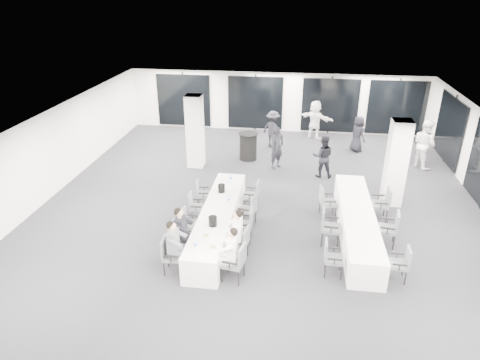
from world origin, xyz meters
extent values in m
cube|color=#242429|center=(0.00, 0.00, -0.01)|extent=(14.00, 16.00, 0.02)
cube|color=silver|center=(0.00, 0.00, 2.81)|extent=(14.00, 16.00, 0.02)
cube|color=white|center=(-7.01, 0.00, 1.40)|extent=(0.02, 16.00, 2.80)
cube|color=white|center=(0.00, 8.01, 1.40)|extent=(14.00, 0.02, 2.80)
cube|color=black|center=(0.00, 7.94, 1.35)|extent=(13.60, 0.06, 2.50)
cube|color=silver|center=(-2.80, 3.20, 1.40)|extent=(0.60, 0.60, 2.80)
cube|color=silver|center=(4.20, 1.00, 1.40)|extent=(0.60, 0.60, 2.80)
cube|color=white|center=(-1.03, -1.59, 0.38)|extent=(0.90, 5.00, 0.75)
cube|color=white|center=(2.87, -1.16, 0.38)|extent=(0.90, 5.00, 0.75)
cylinder|color=black|center=(-0.86, 4.13, 0.55)|extent=(0.70, 0.70, 1.09)
cylinder|color=black|center=(-0.86, 4.13, 1.09)|extent=(0.80, 0.80, 0.02)
cube|color=#494C50|center=(-1.78, -3.54, 0.45)|extent=(0.48, 0.50, 0.08)
cube|color=#494C50|center=(-2.00, -3.55, 0.72)|extent=(0.08, 0.46, 0.46)
cylinder|color=black|center=(-1.99, -3.35, 0.20)|extent=(0.04, 0.04, 0.41)
cylinder|color=black|center=(-1.97, -3.75, 0.20)|extent=(0.04, 0.04, 0.41)
cylinder|color=black|center=(-1.59, -3.33, 0.20)|extent=(0.04, 0.04, 0.41)
cylinder|color=black|center=(-1.57, -3.73, 0.20)|extent=(0.04, 0.04, 0.41)
cube|color=black|center=(-1.79, -3.29, 0.62)|extent=(0.34, 0.06, 0.04)
cube|color=black|center=(-1.76, -3.79, 0.62)|extent=(0.34, 0.06, 0.04)
cube|color=#494C50|center=(-1.78, -2.89, 0.47)|extent=(0.58, 0.60, 0.08)
cube|color=#494C50|center=(-2.00, -2.84, 0.75)|extent=(0.17, 0.48, 0.48)
cylinder|color=black|center=(-1.94, -2.64, 0.21)|extent=(0.04, 0.04, 0.43)
cylinder|color=black|center=(-2.03, -3.05, 0.21)|extent=(0.04, 0.04, 0.43)
cylinder|color=black|center=(-1.53, -2.73, 0.21)|extent=(0.04, 0.04, 0.43)
cylinder|color=black|center=(-1.62, -3.14, 0.21)|extent=(0.04, 0.04, 0.43)
cube|color=black|center=(-1.72, -2.63, 0.65)|extent=(0.36, 0.12, 0.04)
cube|color=black|center=(-1.83, -3.14, 0.65)|extent=(0.36, 0.12, 0.04)
cube|color=#494C50|center=(-1.78, -1.91, 0.41)|extent=(0.47, 0.48, 0.07)
cube|color=#494C50|center=(-1.97, -1.88, 0.65)|extent=(0.11, 0.42, 0.42)
cylinder|color=black|center=(-1.93, -1.70, 0.19)|extent=(0.03, 0.03, 0.37)
cylinder|color=black|center=(-1.98, -2.06, 0.19)|extent=(0.03, 0.03, 0.37)
cylinder|color=black|center=(-1.57, -1.75, 0.19)|extent=(0.03, 0.03, 0.37)
cylinder|color=black|center=(-1.62, -2.11, 0.19)|extent=(0.03, 0.03, 0.37)
cube|color=black|center=(-1.75, -1.68, 0.56)|extent=(0.31, 0.08, 0.04)
cube|color=black|center=(-1.81, -2.13, 0.56)|extent=(0.31, 0.08, 0.04)
cube|color=#494C50|center=(-1.78, -0.97, 0.42)|extent=(0.46, 0.48, 0.07)
cube|color=#494C50|center=(-1.98, -0.98, 0.67)|extent=(0.09, 0.43, 0.43)
cylinder|color=black|center=(-1.98, -0.80, 0.19)|extent=(0.03, 0.03, 0.38)
cylinder|color=black|center=(-1.95, -1.17, 0.19)|extent=(0.03, 0.03, 0.38)
cylinder|color=black|center=(-1.60, -0.77, 0.19)|extent=(0.03, 0.03, 0.38)
cylinder|color=black|center=(-1.58, -1.14, 0.19)|extent=(0.03, 0.03, 0.38)
cube|color=black|center=(-1.79, -0.73, 0.58)|extent=(0.32, 0.06, 0.04)
cube|color=black|center=(-1.76, -1.20, 0.58)|extent=(0.32, 0.06, 0.04)
cube|color=#494C50|center=(-1.78, -0.07, 0.41)|extent=(0.48, 0.50, 0.07)
cube|color=#494C50|center=(-1.97, -0.10, 0.66)|extent=(0.12, 0.42, 0.42)
cylinder|color=black|center=(-1.99, 0.08, 0.19)|extent=(0.03, 0.03, 0.37)
cylinder|color=black|center=(-1.93, -0.28, 0.19)|extent=(0.03, 0.03, 0.37)
cylinder|color=black|center=(-1.63, 0.14, 0.19)|extent=(0.03, 0.03, 0.37)
cylinder|color=black|center=(-1.57, -0.22, 0.19)|extent=(0.03, 0.03, 0.37)
cube|color=black|center=(-1.81, 0.16, 0.56)|extent=(0.31, 0.08, 0.04)
cube|color=black|center=(-1.74, -0.29, 0.56)|extent=(0.31, 0.08, 0.04)
cube|color=#494C50|center=(-0.28, -3.64, 0.47)|extent=(0.57, 0.58, 0.08)
cube|color=#494C50|center=(-0.05, -3.68, 0.75)|extent=(0.15, 0.48, 0.48)
cylinder|color=black|center=(-0.11, -3.88, 0.21)|extent=(0.04, 0.04, 0.43)
cylinder|color=black|center=(-0.03, -3.47, 0.21)|extent=(0.04, 0.04, 0.43)
cylinder|color=black|center=(-0.52, -3.81, 0.21)|extent=(0.04, 0.04, 0.43)
cylinder|color=black|center=(-0.44, -3.40, 0.21)|extent=(0.04, 0.04, 0.43)
cube|color=black|center=(-0.33, -3.90, 0.65)|extent=(0.36, 0.11, 0.04)
cube|color=black|center=(-0.23, -3.38, 0.65)|extent=(0.36, 0.11, 0.04)
cube|color=#494C50|center=(-0.28, -2.77, 0.44)|extent=(0.53, 0.54, 0.08)
cube|color=#494C50|center=(-0.06, -2.81, 0.71)|extent=(0.13, 0.46, 0.45)
cylinder|color=black|center=(-0.12, -3.00, 0.20)|extent=(0.04, 0.04, 0.40)
cylinder|color=black|center=(-0.05, -2.61, 0.20)|extent=(0.04, 0.04, 0.40)
cylinder|color=black|center=(-0.50, -2.93, 0.20)|extent=(0.04, 0.04, 0.40)
cylinder|color=black|center=(-0.44, -2.55, 0.20)|extent=(0.04, 0.04, 0.40)
cube|color=black|center=(-0.32, -3.02, 0.61)|extent=(0.34, 0.09, 0.04)
cube|color=black|center=(-0.24, -2.53, 0.61)|extent=(0.34, 0.09, 0.04)
cube|color=#494C50|center=(-0.28, -1.89, 0.47)|extent=(0.50, 0.52, 0.08)
cube|color=#494C50|center=(-0.05, -1.88, 0.75)|extent=(0.08, 0.48, 0.48)
cylinder|color=black|center=(-0.06, -2.09, 0.21)|extent=(0.04, 0.04, 0.43)
cylinder|color=black|center=(-0.08, -1.67, 0.21)|extent=(0.04, 0.04, 0.43)
cylinder|color=black|center=(-0.48, -2.11, 0.21)|extent=(0.04, 0.04, 0.43)
cylinder|color=black|center=(-0.49, -1.69, 0.21)|extent=(0.04, 0.04, 0.43)
cube|color=black|center=(-0.27, -2.15, 0.65)|extent=(0.36, 0.06, 0.04)
cube|color=black|center=(-0.29, -1.63, 0.65)|extent=(0.36, 0.06, 0.04)
cube|color=#494C50|center=(-0.28, -1.05, 0.47)|extent=(0.59, 0.60, 0.08)
cube|color=#494C50|center=(-0.05, -1.10, 0.75)|extent=(0.18, 0.48, 0.48)
cylinder|color=black|center=(-0.13, -1.30, 0.21)|extent=(0.04, 0.04, 0.43)
cylinder|color=black|center=(-0.02, -0.89, 0.21)|extent=(0.04, 0.04, 0.43)
cylinder|color=black|center=(-0.53, -1.20, 0.21)|extent=(0.04, 0.04, 0.43)
cylinder|color=black|center=(-0.43, -0.79, 0.21)|extent=(0.04, 0.04, 0.43)
cube|color=black|center=(-0.34, -1.30, 0.65)|extent=(0.36, 0.13, 0.04)
cube|color=black|center=(-0.21, -0.79, 0.65)|extent=(0.36, 0.13, 0.04)
cube|color=#494C50|center=(-0.28, -0.06, 0.46)|extent=(0.49, 0.51, 0.08)
cube|color=#494C50|center=(-0.05, -0.07, 0.73)|extent=(0.08, 0.47, 0.47)
cylinder|color=black|center=(-0.08, -0.27, 0.21)|extent=(0.04, 0.04, 0.42)
cylinder|color=black|center=(-0.07, 0.14, 0.21)|extent=(0.04, 0.04, 0.42)
cylinder|color=black|center=(-0.49, -0.25, 0.21)|extent=(0.04, 0.04, 0.42)
cylinder|color=black|center=(-0.47, 0.15, 0.21)|extent=(0.04, 0.04, 0.42)
cube|color=black|center=(-0.29, -0.31, 0.63)|extent=(0.35, 0.05, 0.04)
cube|color=black|center=(-0.27, 0.20, 0.63)|extent=(0.35, 0.05, 0.04)
cube|color=#494C50|center=(2.12, -3.09, 0.43)|extent=(0.46, 0.48, 0.08)
cube|color=#494C50|center=(1.91, -3.09, 0.69)|extent=(0.07, 0.44, 0.44)
cylinder|color=black|center=(1.94, -2.89, 0.20)|extent=(0.03, 0.03, 0.39)
cylinder|color=black|center=(1.92, -3.28, 0.20)|extent=(0.03, 0.03, 0.39)
cylinder|color=black|center=(2.32, -2.91, 0.20)|extent=(0.03, 0.03, 0.39)
cylinder|color=black|center=(2.31, -3.29, 0.20)|extent=(0.03, 0.03, 0.39)
cube|color=black|center=(2.13, -2.85, 0.60)|extent=(0.33, 0.05, 0.04)
cube|color=black|center=(2.11, -3.33, 0.60)|extent=(0.33, 0.05, 0.04)
cube|color=#494C50|center=(2.12, -1.72, 0.49)|extent=(0.55, 0.57, 0.09)
cube|color=#494C50|center=(1.89, -1.70, 0.78)|extent=(0.11, 0.50, 0.50)
cylinder|color=black|center=(1.93, -1.48, 0.22)|extent=(0.04, 0.04, 0.44)
cylinder|color=black|center=(1.89, -1.91, 0.22)|extent=(0.04, 0.04, 0.44)
cylinder|color=black|center=(2.36, -1.52, 0.22)|extent=(0.04, 0.04, 0.44)
cylinder|color=black|center=(2.32, -1.96, 0.22)|extent=(0.04, 0.04, 0.44)
cube|color=black|center=(2.15, -1.45, 0.67)|extent=(0.37, 0.08, 0.04)
cube|color=black|center=(2.10, -1.99, 0.67)|extent=(0.37, 0.08, 0.04)
cube|color=#494C50|center=(2.12, -0.19, 0.46)|extent=(0.54, 0.56, 0.08)
cube|color=#494C50|center=(1.90, -0.23, 0.74)|extent=(0.13, 0.48, 0.48)
cylinder|color=black|center=(1.89, -0.02, 0.21)|extent=(0.04, 0.04, 0.42)
cylinder|color=black|center=(1.95, -0.43, 0.21)|extent=(0.04, 0.04, 0.42)
cylinder|color=black|center=(2.30, 0.04, 0.21)|extent=(0.04, 0.04, 0.42)
cylinder|color=black|center=(2.36, -0.37, 0.21)|extent=(0.04, 0.04, 0.42)
cube|color=black|center=(2.08, 0.06, 0.64)|extent=(0.35, 0.09, 0.04)
cube|color=black|center=(2.16, -0.45, 0.64)|extent=(0.35, 0.09, 0.04)
cube|color=#494C50|center=(3.62, -3.09, 0.42)|extent=(0.46, 0.48, 0.08)
cube|color=#494C50|center=(3.83, -3.10, 0.68)|extent=(0.08, 0.44, 0.43)
cylinder|color=black|center=(3.80, -3.29, 0.19)|extent=(0.03, 0.03, 0.39)
cylinder|color=black|center=(3.82, -2.91, 0.19)|extent=(0.03, 0.03, 0.39)
cylinder|color=black|center=(3.42, -3.27, 0.19)|extent=(0.03, 0.03, 0.39)
cylinder|color=black|center=(3.45, -2.89, 0.19)|extent=(0.03, 0.03, 0.39)
cube|color=black|center=(3.61, -3.32, 0.58)|extent=(0.32, 0.06, 0.04)
cube|color=black|center=(3.64, -2.85, 0.58)|extent=(0.32, 0.06, 0.04)
cube|color=#494C50|center=(3.62, -1.55, 0.48)|extent=(0.57, 0.59, 0.09)
cube|color=#494C50|center=(3.85, -1.59, 0.77)|extent=(0.15, 0.49, 0.49)
cylinder|color=black|center=(3.80, -1.79, 0.22)|extent=(0.04, 0.04, 0.44)
cylinder|color=black|center=(3.87, -1.38, 0.22)|extent=(0.04, 0.04, 0.44)
cylinder|color=black|center=(3.38, -1.72, 0.22)|extent=(0.04, 0.04, 0.44)
cylinder|color=black|center=(3.45, -1.30, 0.22)|extent=(0.04, 0.04, 0.44)
cube|color=black|center=(3.58, -1.81, 0.66)|extent=(0.36, 0.10, 0.04)
cube|color=black|center=(3.67, -1.29, 0.66)|extent=(0.36, 0.10, 0.04)
cube|color=#494C50|center=(3.62, -0.16, 0.49)|extent=(0.51, 0.53, 0.09)
cube|color=#494C50|center=(3.86, -0.16, 0.79)|extent=(0.07, 0.50, 0.50)
cylinder|color=black|center=(3.84, -0.38, 0.22)|extent=(0.04, 0.04, 0.45)
cylinder|color=black|center=(3.84, 0.06, 0.22)|extent=(0.04, 0.04, 0.45)
cylinder|color=black|center=(3.40, -0.38, 0.22)|extent=(0.04, 0.04, 0.45)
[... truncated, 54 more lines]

